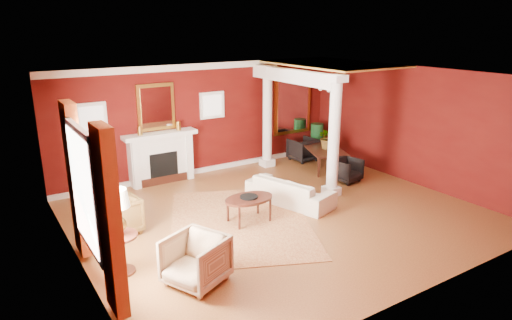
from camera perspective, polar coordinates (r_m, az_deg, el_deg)
ground at (r=9.70m, az=2.99°, el=-6.84°), size 8.00×8.00×0.00m
room_shell at (r=9.09m, az=3.19°, el=4.90°), size 8.04×7.04×2.92m
fireplace at (r=11.68m, az=-11.77°, el=0.32°), size 1.85×0.42×1.29m
overmantel_mirror at (r=11.52m, az=-12.39°, el=6.48°), size 0.95×0.07×1.15m
flank_window_left at (r=11.12m, az=-19.88°, el=4.98°), size 0.70×0.07×0.70m
flank_window_right at (r=12.16m, az=-5.50°, el=6.84°), size 0.70×0.07×0.70m
left_window at (r=7.17m, az=-20.06°, el=-4.38°), size 0.21×2.55×2.60m
column_front at (r=10.49m, az=9.73°, el=2.99°), size 0.36×0.36×2.80m
column_back at (r=12.57m, az=1.44°, el=5.50°), size 0.36×0.36×2.80m
header_beam at (r=11.50m, az=4.60°, el=10.42°), size 0.30×3.20×0.32m
amber_ceiling at (r=12.09m, az=9.51°, el=11.75°), size 2.30×3.40×0.04m
dining_mirror at (r=13.60m, az=4.58°, el=6.85°), size 1.30×0.07×1.70m
chandelier at (r=12.23m, az=9.39°, el=8.87°), size 0.60×0.62×0.75m
crown_trim at (r=11.92m, az=-6.72°, el=11.55°), size 8.00×0.08×0.16m
base_trim at (r=12.47m, az=-6.29°, el=-1.18°), size 8.00×0.08×0.12m
rug at (r=9.35m, az=-2.04°, el=-7.74°), size 3.99×4.45×0.01m
sofa at (r=10.20m, az=4.27°, el=-3.30°), size 1.16×2.08×0.78m
armchair_leopard at (r=9.11m, az=-17.14°, el=-6.47°), size 0.85×0.89×0.81m
armchair_stripe at (r=7.20m, az=-7.57°, el=-12.07°), size 1.06×1.08×0.86m
coffee_table at (r=9.19m, az=-0.89°, el=-4.99°), size 1.04×1.04×0.52m
coffee_book at (r=9.13m, az=-1.38°, el=-4.01°), size 0.18×0.07×0.24m
side_table at (r=7.51m, az=-16.93°, el=-6.97°), size 0.57×0.57×1.43m
dining_table at (r=12.74m, az=8.57°, el=0.97°), size 1.14×1.73×0.91m
dining_chair_near at (r=11.79m, az=11.27°, el=-1.11°), size 0.74×0.71×0.66m
dining_chair_far at (r=13.40m, az=5.89°, el=1.46°), size 0.74×0.70×0.73m
green_urn at (r=13.86m, az=7.58°, el=2.07°), size 0.42×0.42×1.02m
potted_plant at (r=12.53m, az=9.05°, el=3.99°), size 0.71×0.75×0.49m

